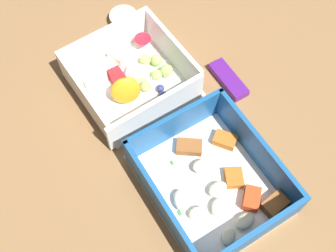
% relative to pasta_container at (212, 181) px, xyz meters
% --- Properties ---
extents(table_surface, '(0.80, 0.80, 0.02)m').
position_rel_pasta_container_xyz_m(table_surface, '(-0.09, -0.02, -0.03)').
color(table_surface, brown).
rests_on(table_surface, ground).
extents(pasta_container, '(0.19, 0.16, 0.06)m').
position_rel_pasta_container_xyz_m(pasta_container, '(0.00, 0.00, 0.00)').
color(pasta_container, white).
rests_on(pasta_container, table_surface).
extents(fruit_bowl, '(0.16, 0.16, 0.06)m').
position_rel_pasta_container_xyz_m(fruit_bowl, '(-0.19, -0.02, 0.00)').
color(fruit_bowl, white).
rests_on(fruit_bowl, table_surface).
extents(candy_bar, '(0.07, 0.03, 0.01)m').
position_rel_pasta_container_xyz_m(candy_bar, '(-0.13, 0.11, -0.01)').
color(candy_bar, '#51197A').
rests_on(candy_bar, table_surface).
extents(paper_cup_liner, '(0.04, 0.04, 0.02)m').
position_rel_pasta_container_xyz_m(paper_cup_liner, '(-0.30, 0.02, -0.01)').
color(paper_cup_liner, white).
rests_on(paper_cup_liner, table_surface).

